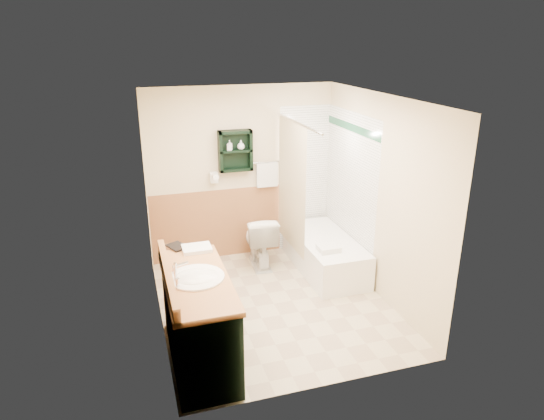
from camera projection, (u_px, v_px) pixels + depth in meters
The scene contains 25 objects.
floor at pixel (274, 304), 5.75m from camera, with size 3.00×3.00×0.00m, color #C9B993.
back_wall at pixel (241, 173), 6.71m from camera, with size 2.60×0.04×2.40m, color #FDEDC6.
left_wall at pixel (152, 222), 4.98m from camera, with size 0.04×3.00×2.40m, color #FDEDC6.
right_wall at pixel (381, 198), 5.71m from camera, with size 0.04×3.00×2.40m, color #FDEDC6.
ceiling at pixel (274, 96), 4.93m from camera, with size 2.60×3.00×0.04m, color white.
wainscot_left at pixel (160, 282), 5.22m from camera, with size 2.98×2.98×1.00m, color #A76E43, non-canonical shape.
wainscot_back at pixel (243, 221), 6.92m from camera, with size 2.58×2.58×1.00m, color #A76E43, non-canonical shape.
mirror_frame at pixel (159, 211), 4.39m from camera, with size 1.30×1.30×1.00m, color olive, non-canonical shape.
mirror_glass at pixel (159, 211), 4.40m from camera, with size 1.20×1.20×0.90m, color white, non-canonical shape.
tile_right at pixel (349, 191), 6.42m from camera, with size 1.50×1.50×2.10m, color white, non-canonical shape.
tile_back at pixel (311, 178), 7.00m from camera, with size 0.95×0.95×2.10m, color white, non-canonical shape.
tile_accent at pixel (352, 128), 6.13m from camera, with size 1.50×1.50×0.10m, color #154A2C, non-canonical shape.
wall_shelf at pixel (235, 151), 6.46m from camera, with size 0.45×0.15×0.55m, color black.
hair_dryer at pixel (214, 177), 6.52m from camera, with size 0.10×0.24×0.18m, color white, non-canonical shape.
towel_bar at pixel (267, 162), 6.69m from camera, with size 0.40×0.06×0.40m, color silver, non-canonical shape.
curtain_rod at pixel (297, 123), 5.89m from camera, with size 0.03×0.03×1.60m, color silver.
shower_curtain at pixel (291, 185), 6.34m from camera, with size 1.05×1.05×1.70m, color #BDB08F, non-canonical shape.
vanity at pixel (199, 320), 4.62m from camera, with size 0.59×1.41×0.89m, color black.
bathtub at pixel (325, 254), 6.51m from camera, with size 0.69×1.50×0.46m, color white.
toilet at pixel (259, 241), 6.62m from camera, with size 0.41×0.73×0.72m, color white.
counter_towel at pixel (197, 248), 5.04m from camera, with size 0.30×0.23×0.04m, color silver.
vanity_book at pixel (169, 240), 5.02m from camera, with size 0.17×0.02×0.22m, color black.
tub_towel at pixel (328, 248), 6.05m from camera, with size 0.26×0.22×0.07m, color silver.
soap_bottle_a at pixel (230, 148), 6.42m from camera, with size 0.06×0.14×0.06m, color white.
soap_bottle_b at pixel (241, 146), 6.45m from camera, with size 0.10×0.13×0.10m, color white.
Camera 1 is at (-1.51, -4.80, 3.01)m, focal length 32.00 mm.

